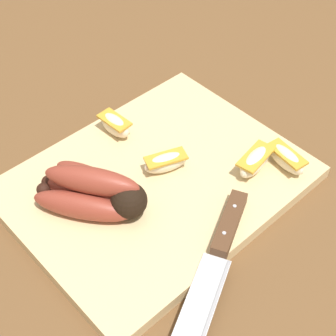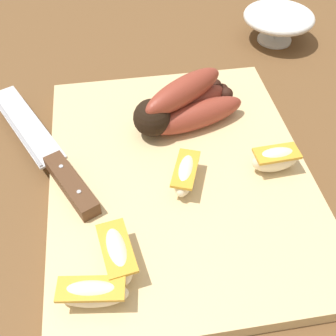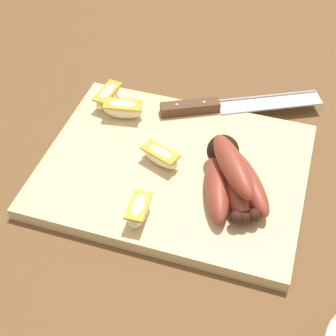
{
  "view_description": "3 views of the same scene",
  "coord_description": "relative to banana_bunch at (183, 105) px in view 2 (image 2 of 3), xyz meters",
  "views": [
    {
      "loc": [
        0.31,
        0.35,
        0.56
      ],
      "look_at": [
        -0.01,
        0.01,
        0.06
      ],
      "focal_mm": 55.03,
      "sensor_mm": 36.0,
      "label": 1
    },
    {
      "loc": [
        -0.34,
        0.05,
        0.39
      ],
      "look_at": [
        -0.03,
        0.0,
        0.04
      ],
      "focal_mm": 43.65,
      "sensor_mm": 36.0,
      "label": 2
    },
    {
      "loc": [
        0.14,
        -0.53,
        0.57
      ],
      "look_at": [
        -0.01,
        -0.04,
        0.04
      ],
      "focal_mm": 54.13,
      "sensor_mm": 36.0,
      "label": 3
    }
  ],
  "objects": [
    {
      "name": "ceramic_bowl",
      "position": [
        0.21,
        -0.21,
        -0.02
      ],
      "size": [
        0.12,
        0.12,
        0.05
      ],
      "color": "silver",
      "rests_on": "ground_plane"
    },
    {
      "name": "apple_wedge_far",
      "position": [
        -0.2,
        0.1,
        -0.01
      ],
      "size": [
        0.07,
        0.04,
        0.03
      ],
      "color": "#F4E5C1",
      "rests_on": "cutting_board"
    },
    {
      "name": "ground_plane",
      "position": [
        -0.08,
        0.03,
        -0.05
      ],
      "size": [
        6.0,
        6.0,
        0.0
      ],
      "primitive_type": "plane",
      "color": "brown"
    },
    {
      "name": "apple_wedge_near",
      "position": [
        -0.24,
        0.13,
        -0.01
      ],
      "size": [
        0.03,
        0.07,
        0.03
      ],
      "color": "#F4E5C1",
      "rests_on": "cutting_board"
    },
    {
      "name": "apple_wedge_middle",
      "position": [
        -0.11,
        -0.09,
        -0.01
      ],
      "size": [
        0.03,
        0.06,
        0.03
      ],
      "color": "#F4E5C1",
      "rests_on": "cutting_board"
    },
    {
      "name": "banana_bunch",
      "position": [
        0.0,
        0.0,
        0.0
      ],
      "size": [
        0.13,
        0.15,
        0.07
      ],
      "color": "black",
      "rests_on": "cutting_board"
    },
    {
      "name": "apple_wedge_extra",
      "position": [
        -0.11,
        0.02,
        -0.01
      ],
      "size": [
        0.07,
        0.05,
        0.03
      ],
      "color": "#F4E5C1",
      "rests_on": "cutting_board"
    },
    {
      "name": "chefs_knife",
      "position": [
        -0.06,
        0.17,
        -0.02
      ],
      "size": [
        0.26,
        0.15,
        0.02
      ],
      "color": "silver",
      "rests_on": "cutting_board"
    },
    {
      "name": "cutting_board",
      "position": [
        -0.09,
        0.02,
        -0.04
      ],
      "size": [
        0.4,
        0.31,
        0.02
      ],
      "primitive_type": "cube",
      "color": "#DBBC84",
      "rests_on": "ground_plane"
    }
  ]
}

